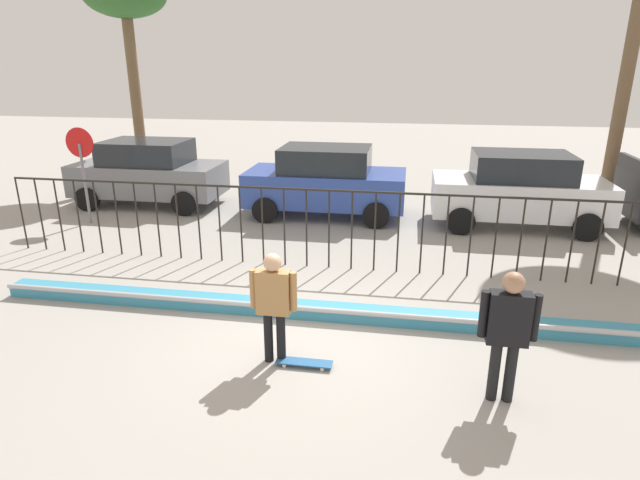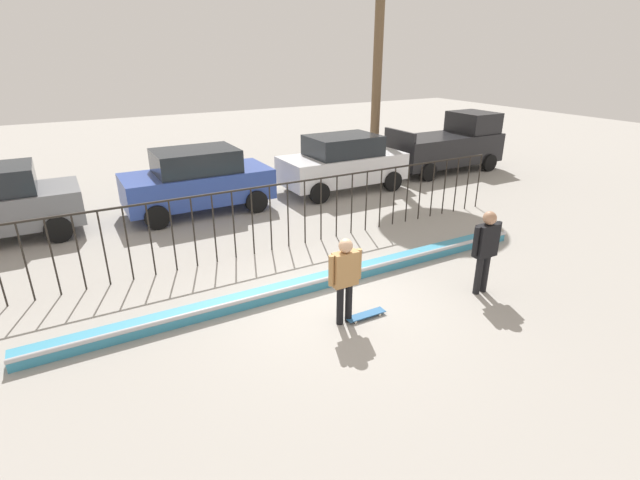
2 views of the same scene
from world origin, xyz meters
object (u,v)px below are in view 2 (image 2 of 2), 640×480
at_px(parked_car_blue, 198,180).
at_px(skateboard, 366,315).
at_px(skateboarder, 345,274).
at_px(camera_operator, 486,245).
at_px(pickup_truck, 449,145).
at_px(parked_car_white, 343,163).

bearing_deg(parked_car_blue, skateboard, -83.88).
bearing_deg(skateboarder, camera_operator, -11.57).
distance_m(skateboard, parked_car_blue, 7.69).
relative_size(skateboarder, pickup_truck, 0.35).
distance_m(skateboarder, parked_car_white, 8.66).
relative_size(camera_operator, parked_car_blue, 0.41).
height_order(skateboarder, skateboard, skateboarder).
relative_size(parked_car_white, pickup_truck, 0.91).
bearing_deg(parked_car_blue, camera_operator, -66.84).
relative_size(camera_operator, pickup_truck, 0.37).
height_order(camera_operator, parked_car_blue, parked_car_blue).
distance_m(skateboard, camera_operator, 2.80).
relative_size(skateboard, parked_car_blue, 0.19).
bearing_deg(camera_operator, skateboard, 57.44).
height_order(skateboard, parked_car_white, parked_car_white).
xyz_separation_m(skateboarder, camera_operator, (3.03, -0.39, 0.06)).
distance_m(skateboard, parked_car_white, 8.55).
bearing_deg(parked_car_white, parked_car_blue, 179.09).
bearing_deg(skateboarder, pickup_truck, 34.14).
relative_size(parked_car_blue, pickup_truck, 0.91).
xyz_separation_m(skateboarder, skateboard, (0.43, -0.06, -0.93)).
relative_size(skateboard, parked_car_white, 0.19).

